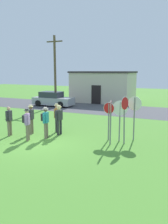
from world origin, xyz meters
name	(u,v)px	position (x,y,z in m)	size (l,w,h in m)	color
ground_plane	(39,143)	(0.00, 0.00, 0.00)	(80.00, 80.00, 0.00)	#518E33
street_asphalt	(108,109)	(0.00, 11.45, 0.00)	(60.00, 6.40, 0.01)	#4C4C51
building_background	(104,86)	(-2.31, 16.69, 1.82)	(7.12, 5.13, 3.64)	beige
utility_pole	(55,70)	(-5.70, 11.11, 3.78)	(1.80, 0.24, 7.21)	brown
parked_car_on_street	(53,99)	(-6.04, 11.10, 0.69)	(4.33, 2.07, 1.51)	#A5A8AD
stop_sign_center_cluster	(125,112)	(4.04, 1.65, 1.63)	(0.24, 0.65, 2.43)	slate
stop_sign_rear_left	(109,115)	(3.14, 1.89, 1.37)	(0.62, 0.08, 2.06)	slate
stop_sign_far_back	(134,110)	(4.37, 2.48, 1.62)	(0.75, 0.20, 2.37)	slate
stop_sign_leaning_left	(111,115)	(3.46, 1.23, 1.50)	(0.16, 0.63, 2.25)	slate
stop_sign_nearest	(120,114)	(3.72, 1.99, 1.49)	(0.78, 0.16, 2.17)	slate
person_in_teal	(27,122)	(-0.79, 0.08, 1.01)	(0.44, 0.53, 1.74)	#7A6B56
person_with_sunhat	(59,118)	(0.18, 1.74, 1.01)	(0.42, 0.56, 1.74)	#2D2D33
person_in_dark_shirt	(45,120)	(-0.13, 0.83, 1.01)	(0.42, 0.56, 1.74)	#7A6B56
person_on_left	(31,118)	(-1.38, 1.20, 0.98)	(0.31, 0.56, 1.74)	#7A6B56
person_in_blue	(9,120)	(-2.29, 0.39, 0.95)	(0.29, 0.56, 1.69)	#7A6B56
person_holding_notes	(57,116)	(-0.24, 2.23, 0.98)	(0.31, 0.56, 1.74)	#2D2D33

